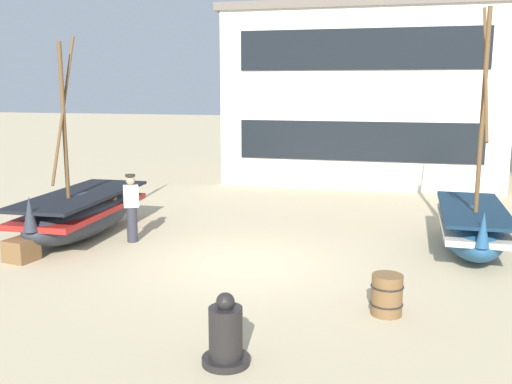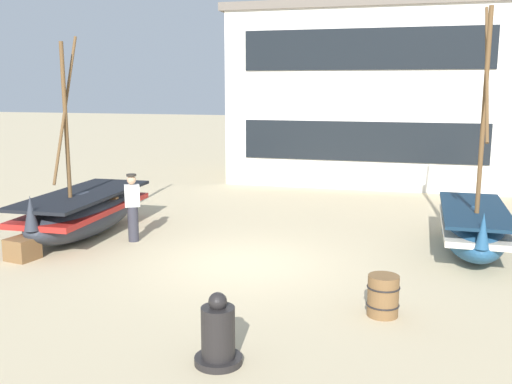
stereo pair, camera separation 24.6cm
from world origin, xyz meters
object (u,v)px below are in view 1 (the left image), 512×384
object	(u,v)px
fishing_boat_centre_large	(472,227)
wooden_barrel	(387,295)
capstan_winch	(226,336)
cargo_crate	(21,250)
harbor_building_main	(364,95)
fisherman_by_hull	(131,209)
fishing_boat_near_left	(81,213)

from	to	relation	value
fishing_boat_centre_large	wooden_barrel	bearing A→B (deg)	-112.59
capstan_winch	cargo_crate	size ratio (longest dim) A/B	1.76
harbor_building_main	fisherman_by_hull	bearing A→B (deg)	-113.00
fishing_boat_centre_large	harbor_building_main	size ratio (longest dim) A/B	0.51
capstan_winch	wooden_barrel	world-z (taller)	capstan_winch
fishing_boat_centre_large	fisherman_by_hull	distance (m)	8.10
wooden_barrel	harbor_building_main	bearing A→B (deg)	95.59
fishing_boat_centre_large	cargo_crate	bearing A→B (deg)	-161.69
fishing_boat_centre_large	capstan_winch	world-z (taller)	fishing_boat_centre_large
fishing_boat_near_left	capstan_winch	xyz separation A→B (m)	(5.59, -5.66, -0.21)
cargo_crate	fishing_boat_near_left	bearing A→B (deg)	85.46
fishing_boat_centre_large	capstan_winch	size ratio (longest dim) A/B	5.35
fishing_boat_centre_large	harbor_building_main	bearing A→B (deg)	107.59
fisherman_by_hull	harbor_building_main	xyz separation A→B (m)	(4.80, 11.31, 2.60)
fishing_boat_near_left	cargo_crate	xyz separation A→B (m)	(-0.17, -2.20, -0.37)
fishing_boat_near_left	cargo_crate	world-z (taller)	fishing_boat_near_left
fishing_boat_near_left	harbor_building_main	size ratio (longest dim) A/B	0.46
fishing_boat_centre_large	wooden_barrel	xyz separation A→B (m)	(-1.80, -4.33, -0.24)
fishing_boat_near_left	wooden_barrel	bearing A→B (deg)	-23.36
fishing_boat_centre_large	harbor_building_main	distance (m)	11.02
fishing_boat_near_left	wooden_barrel	size ratio (longest dim) A/B	7.13
fishing_boat_centre_large	cargo_crate	world-z (taller)	fishing_boat_centre_large
fishing_boat_near_left	cargo_crate	distance (m)	2.24
cargo_crate	harbor_building_main	xyz separation A→B (m)	(6.46, 13.35, 3.19)
capstan_winch	cargo_crate	distance (m)	6.73
fishing_boat_near_left	fishing_boat_centre_large	xyz separation A→B (m)	(9.51, 1.00, -0.03)
fishing_boat_near_left	fisherman_by_hull	world-z (taller)	fishing_boat_near_left
capstan_winch	harbor_building_main	bearing A→B (deg)	87.63
fishing_boat_centre_large	fisherman_by_hull	size ratio (longest dim) A/B	3.29
wooden_barrel	harbor_building_main	distance (m)	14.87
fishing_boat_near_left	fishing_boat_centre_large	size ratio (longest dim) A/B	0.90
fishing_boat_near_left	fishing_boat_centre_large	distance (m)	9.56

